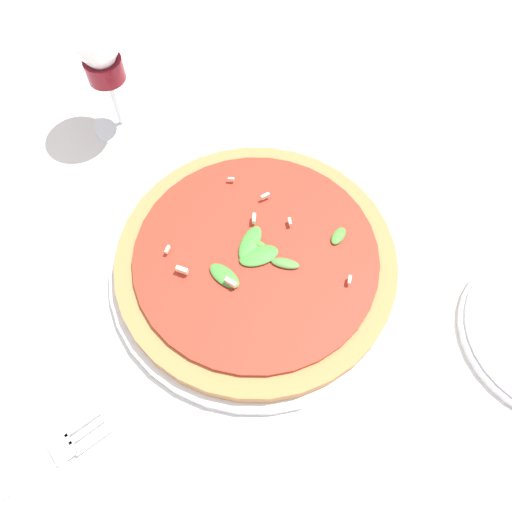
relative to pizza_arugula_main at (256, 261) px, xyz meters
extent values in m
plane|color=silver|center=(-0.02, -0.01, -0.02)|extent=(6.00, 6.00, 0.00)
cylinder|color=white|center=(0.00, 0.00, -0.01)|extent=(0.34, 0.34, 0.01)
cylinder|color=#AD7542|center=(0.00, 0.00, 0.00)|extent=(0.32, 0.32, 0.02)
cylinder|color=#A82D1E|center=(0.00, 0.00, 0.02)|extent=(0.28, 0.28, 0.01)
ellipsoid|color=#3E8032|center=(-0.04, 0.01, 0.02)|extent=(0.02, 0.04, 0.01)
ellipsoid|color=#3D8233|center=(0.01, 0.01, 0.02)|extent=(0.05, 0.03, 0.01)
ellipsoid|color=#458A31|center=(0.08, -0.06, 0.02)|extent=(0.03, 0.02, 0.01)
ellipsoid|color=#3B8231|center=(0.00, -0.01, 0.02)|extent=(0.05, 0.04, 0.01)
ellipsoid|color=#42802E|center=(0.01, 0.01, 0.02)|extent=(0.02, 0.03, 0.01)
ellipsoid|color=#497A36|center=(0.01, -0.03, 0.02)|extent=(0.03, 0.03, 0.01)
cube|color=beige|center=(-0.07, 0.05, 0.03)|extent=(0.01, 0.01, 0.01)
cube|color=beige|center=(-0.05, 0.00, 0.03)|extent=(0.01, 0.01, 0.01)
cube|color=beige|center=(0.03, 0.03, 0.03)|extent=(0.01, 0.01, 0.01)
cube|color=beige|center=(0.04, -0.10, 0.03)|extent=(0.01, 0.01, 0.01)
cube|color=beige|center=(0.06, 0.09, 0.03)|extent=(0.01, 0.01, 0.00)
cube|color=beige|center=(-0.06, 0.08, 0.03)|extent=(0.01, 0.01, 0.01)
cube|color=beige|center=(0.05, -0.01, 0.03)|extent=(0.01, 0.01, 0.01)
cube|color=beige|center=(0.06, 0.04, 0.03)|extent=(0.01, 0.01, 0.01)
cylinder|color=white|center=(0.05, 0.29, -0.01)|extent=(0.08, 0.08, 0.00)
cylinder|color=white|center=(0.05, 0.29, 0.02)|extent=(0.01, 0.01, 0.07)
cone|color=white|center=(0.05, 0.29, 0.10)|extent=(0.09, 0.09, 0.08)
cylinder|color=maroon|center=(0.05, 0.29, 0.08)|extent=(0.05, 0.05, 0.03)
cube|color=white|center=(-0.34, 0.03, -0.01)|extent=(0.12, 0.08, 0.01)
cube|color=silver|center=(-0.28, 0.01, -0.01)|extent=(0.03, 0.03, 0.00)
cube|color=silver|center=(-0.25, 0.00, -0.01)|extent=(0.04, 0.01, 0.00)
cube|color=silver|center=(-0.25, 0.01, -0.01)|extent=(0.04, 0.01, 0.00)
cube|color=silver|center=(-0.25, 0.02, -0.01)|extent=(0.04, 0.01, 0.00)
camera|label=1|loc=(-0.21, -0.18, 0.51)|focal=35.00mm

